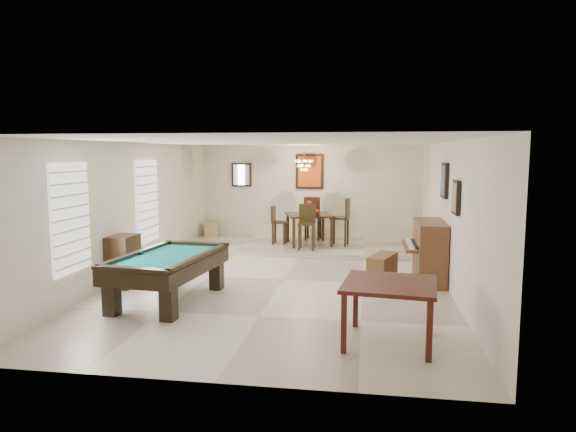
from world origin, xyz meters
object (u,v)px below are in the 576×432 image
(dining_chair_north, at_px, (313,218))
(dining_chair_east, at_px, (340,222))
(piano_bench, at_px, (382,267))
(apothecary_chest, at_px, (123,261))
(upright_piano, at_px, (422,251))
(dining_chair_south, at_px, (307,227))
(dining_table, at_px, (309,227))
(dining_chair_west, at_px, (280,225))
(flower_vase, at_px, (309,205))
(corner_bench, at_px, (211,229))
(chandelier, at_px, (304,161))
(pool_table, at_px, (169,279))
(square_table, at_px, (389,313))

(dining_chair_north, distance_m, dining_chair_east, 1.06)
(piano_bench, distance_m, apothecary_chest, 4.80)
(upright_piano, distance_m, dining_chair_south, 3.28)
(apothecary_chest, height_order, dining_table, dining_table)
(dining_chair_north, height_order, dining_chair_west, dining_chair_north)
(dining_chair_south, height_order, dining_chair_west, dining_chair_south)
(upright_piano, relative_size, apothecary_chest, 1.46)
(flower_vase, height_order, dining_chair_west, flower_vase)
(upright_piano, bearing_deg, apothecary_chest, -167.29)
(piano_bench, xyz_separation_m, dining_chair_north, (-1.71, 3.68, 0.45))
(dining_chair_south, distance_m, corner_bench, 3.28)
(dining_chair_north, distance_m, chandelier, 1.68)
(apothecary_chest, xyz_separation_m, dining_chair_north, (2.93, 4.86, 0.23))
(apothecary_chest, distance_m, flower_vase, 5.09)
(dining_chair_north, relative_size, chandelier, 1.91)
(dining_table, bearing_deg, corner_bench, 162.82)
(dining_chair_south, bearing_deg, upright_piano, -43.78)
(dining_chair_south, distance_m, dining_chair_north, 1.47)
(dining_chair_south, height_order, dining_chair_east, dining_chair_east)
(pool_table, relative_size, chandelier, 3.73)
(flower_vase, bearing_deg, square_table, -74.57)
(dining_table, distance_m, flower_vase, 0.55)
(flower_vase, relative_size, dining_chair_north, 0.19)
(pool_table, distance_m, piano_bench, 3.99)
(dining_chair_north, bearing_deg, flower_vase, 91.82)
(upright_piano, xyz_separation_m, piano_bench, (-0.73, -0.03, -0.33))
(pool_table, bearing_deg, dining_table, 76.58)
(flower_vase, distance_m, dining_chair_north, 0.84)
(flower_vase, relative_size, dining_chair_south, 0.20)
(square_table, height_order, dining_chair_west, dining_chair_west)
(upright_piano, relative_size, piano_bench, 1.56)
(square_table, height_order, corner_bench, square_table)
(dining_table, bearing_deg, flower_vase, 0.00)
(upright_piano, bearing_deg, chandelier, 131.67)
(flower_vase, height_order, dining_chair_south, flower_vase)
(apothecary_chest, height_order, dining_chair_east, dining_chair_east)
(flower_vase, xyz_separation_m, dining_chair_south, (0.02, -0.73, -0.46))
(dining_table, bearing_deg, apothecary_chest, -125.15)
(square_table, relative_size, apothecary_chest, 1.22)
(dining_chair_west, height_order, corner_bench, dining_chair_west)
(pool_table, relative_size, square_table, 1.96)
(flower_vase, height_order, corner_bench, flower_vase)
(pool_table, relative_size, upright_piano, 1.64)
(dining_table, relative_size, dining_chair_east, 0.91)
(square_table, bearing_deg, pool_table, 158.96)
(square_table, xyz_separation_m, upright_piano, (0.74, 3.32, 0.18))
(dining_chair_west, bearing_deg, apothecary_chest, 154.20)
(flower_vase, bearing_deg, pool_table, -109.63)
(piano_bench, distance_m, dining_chair_east, 3.12)
(dining_chair_north, xyz_separation_m, corner_bench, (-2.84, 0.14, -0.37))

